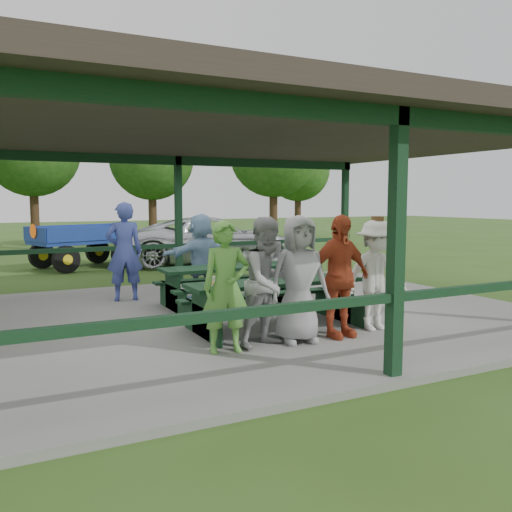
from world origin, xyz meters
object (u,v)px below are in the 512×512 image
contestant_red (339,276)px  contestant_white_fedora (376,275)px  pickup_truck (214,241)px  picnic_table_near (275,298)px  spectator_grey (270,258)px  farm_trailer (83,245)px  contestant_green (226,287)px  contestant_grey_left (268,282)px  contestant_grey_mid (299,279)px  spectator_blue (124,252)px  picnic_table_far (227,281)px  spectator_lblue (201,256)px

contestant_red → contestant_white_fedora: (0.76, 0.10, -0.04)m
pickup_truck → picnic_table_near: bearing=179.7°
spectator_grey → farm_trailer: spectator_grey is taller
contestant_green → pickup_truck: size_ratio=0.31×
contestant_grey_left → contestant_white_fedora: (1.91, 0.08, -0.03)m
contestant_grey_left → contestant_grey_mid: 0.48m
contestant_grey_left → pickup_truck: contestant_grey_left is taller
contestant_grey_mid → spectator_blue: 4.50m
picnic_table_far → spectator_lblue: 1.06m
contestant_grey_mid → contestant_white_fedora: contestant_grey_mid is taller
contestant_green → picnic_table_near: bearing=45.7°
picnic_table_far → contestant_grey_mid: contestant_grey_mid is taller
spectator_grey → contestant_grey_mid: bearing=46.7°
picnic_table_near → picnic_table_far: size_ratio=1.13×
picnic_table_far → contestant_grey_left: 2.97m
contestant_grey_mid → contestant_white_fedora: bearing=11.2°
contestant_grey_left → pickup_truck: (3.19, 9.80, -0.22)m
picnic_table_near → contestant_grey_mid: size_ratio=1.56×
picnic_table_near → contestant_red: bearing=-57.8°
contestant_green → spectator_grey: 4.46m
contestant_white_fedora → farm_trailer: size_ratio=0.43×
contestant_grey_left → contestant_white_fedora: 1.91m
contestant_grey_left → contestant_red: bearing=-16.2°
contestant_red → pickup_truck: contestant_red is taller
spectator_lblue → spectator_grey: bearing=156.6°
contestant_green → pickup_truck: bearing=78.6°
picnic_table_near → contestant_green: size_ratio=1.62×
picnic_table_far → spectator_lblue: (-0.15, 0.98, 0.39)m
farm_trailer → spectator_blue: bearing=-111.2°
picnic_table_far → contestant_red: contestant_red is taller
contestant_red → farm_trailer: (-1.90, 10.76, -0.30)m
contestant_green → spectator_lblue: contestant_green is taller
spectator_blue → farm_trailer: spectator_blue is taller
contestant_red → pickup_truck: (2.04, 9.82, -0.22)m
picnic_table_near → contestant_white_fedora: 1.58m
contestant_red → spectator_grey: (0.81, 3.64, -0.13)m
contestant_green → contestant_red: bearing=9.5°
contestant_green → spectator_lblue: 4.01m
contestant_red → contestant_white_fedora: bearing=4.4°
contestant_red → picnic_table_far: bearing=97.0°
contestant_grey_left → spectator_lblue: (0.48, 3.85, -0.02)m
picnic_table_far → contestant_red: (0.52, -2.89, 0.42)m
picnic_table_near → contestant_green: 1.55m
farm_trailer → contestant_grey_mid: bearing=-102.7°
contestant_grey_mid → spectator_grey: 3.92m
contestant_grey_mid → farm_trailer: (-1.23, 10.75, -0.30)m
contestant_grey_mid → contestant_red: bearing=6.8°
contestant_red → contestant_white_fedora: 0.77m
contestant_grey_mid → contestant_green: bearing=-172.4°
picnic_table_near → contestant_grey_mid: (-0.11, -0.88, 0.41)m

